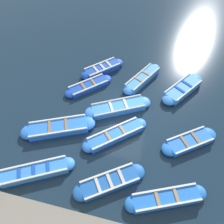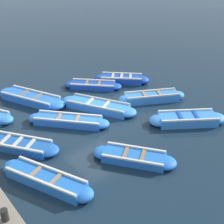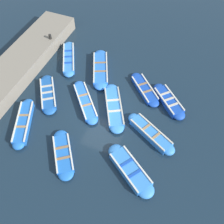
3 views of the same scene
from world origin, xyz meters
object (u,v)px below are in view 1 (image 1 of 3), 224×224
at_px(boat_mid_row, 166,198).
at_px(boat_inner_gap, 58,128).
at_px(boat_drifting, 183,89).
at_px(boat_alongside, 189,141).
at_px(boat_stern_in, 118,107).
at_px(boat_end_of_row, 115,135).
at_px(boat_far_corner, 35,172).
at_px(boat_tucked, 102,69).
at_px(boat_outer_right, 142,79).
at_px(boat_centre, 89,86).
at_px(boat_near_quay, 110,182).

height_order(boat_mid_row, boat_inner_gap, boat_inner_gap).
distance_m(boat_mid_row, boat_drifting, 6.90).
height_order(boat_alongside, boat_stern_in, boat_stern_in).
xyz_separation_m(boat_end_of_row, boat_alongside, (-0.51, 3.81, -0.01)).
distance_m(boat_far_corner, boat_tucked, 7.85).
bearing_deg(boat_drifting, boat_mid_row, -3.68).
xyz_separation_m(boat_inner_gap, boat_tucked, (-5.18, 1.05, 0.00)).
xyz_separation_m(boat_tucked, boat_stern_in, (3.02, 1.77, -0.02)).
height_order(boat_inner_gap, boat_alongside, boat_inner_gap).
relative_size(boat_mid_row, boat_outer_right, 1.07).
bearing_deg(boat_tucked, boat_mid_row, 32.97).
height_order(boat_alongside, boat_tucked, boat_tucked).
relative_size(boat_mid_row, boat_stern_in, 0.95).
bearing_deg(boat_far_corner, boat_outer_right, 151.94).
bearing_deg(boat_mid_row, boat_inner_gap, -111.70).
relative_size(boat_inner_gap, boat_far_corner, 1.09).
bearing_deg(boat_alongside, boat_centre, -112.86).
xyz_separation_m(boat_inner_gap, boat_stern_in, (-2.16, 2.82, -0.01)).
height_order(boat_near_quay, boat_far_corner, boat_far_corner).
bearing_deg(boat_alongside, boat_mid_row, -16.39).
distance_m(boat_alongside, boat_centre, 6.80).
xyz_separation_m(boat_mid_row, boat_far_corner, (0.21, -6.09, -0.01)).
relative_size(boat_mid_row, boat_near_quay, 1.10).
xyz_separation_m(boat_far_corner, boat_stern_in, (-4.74, 2.96, -0.00)).
distance_m(boat_end_of_row, boat_outer_right, 4.60).
bearing_deg(boat_inner_gap, boat_tucked, 168.49).
distance_m(boat_tucked, boat_stern_in, 3.50).
height_order(boat_end_of_row, boat_centre, boat_end_of_row).
bearing_deg(boat_end_of_row, boat_drifting, 141.85).
distance_m(boat_near_quay, boat_centre, 6.32).
relative_size(boat_alongside, boat_stern_in, 0.79).
bearing_deg(boat_near_quay, boat_end_of_row, -172.74).
bearing_deg(boat_far_corner, boat_stern_in, 148.02).
distance_m(boat_tucked, boat_centre, 1.78).
distance_m(boat_outer_right, boat_drifting, 2.59).
bearing_deg(boat_near_quay, boat_outer_right, 176.60).
bearing_deg(boat_far_corner, boat_tucked, 171.27).
distance_m(boat_mid_row, boat_stern_in, 5.50).
distance_m(boat_near_quay, boat_far_corner, 3.55).
bearing_deg(boat_near_quay, boat_centre, -153.84).
distance_m(boat_end_of_row, boat_near_quay, 2.54).
distance_m(boat_mid_row, boat_near_quay, 2.55).
height_order(boat_near_quay, boat_drifting, boat_drifting).
xyz_separation_m(boat_outer_right, boat_stern_in, (2.68, -1.00, -0.03)).
bearing_deg(boat_mid_row, boat_far_corner, -88.03).
distance_m(boat_near_quay, boat_alongside, 4.61).
bearing_deg(boat_tucked, boat_drifting, 83.01).
xyz_separation_m(boat_near_quay, boat_centre, (-5.67, -2.78, -0.01)).
relative_size(boat_end_of_row, boat_alongside, 1.07).
height_order(boat_outer_right, boat_near_quay, boat_outer_right).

